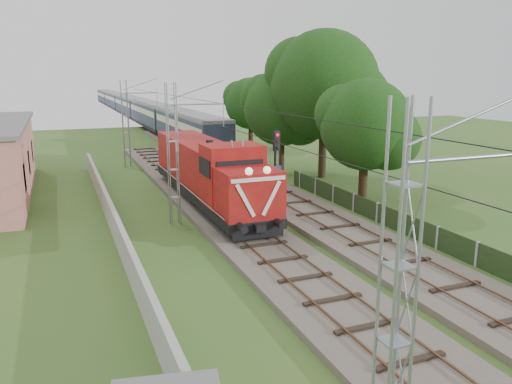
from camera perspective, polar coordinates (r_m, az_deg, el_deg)
name	(u,v)px	position (r m, az deg, el deg)	size (l,w,h in m)	color
ground	(324,301)	(19.57, 7.74, -12.23)	(140.00, 140.00, 0.00)	#2E5821
track_main	(256,241)	(25.37, -0.02, -5.62)	(4.20, 70.00, 0.45)	#6B6054
track_side	(254,183)	(38.81, -0.24, 1.01)	(4.20, 80.00, 0.45)	#6B6054
catenary	(174,155)	(28.28, -9.37, 4.23)	(3.31, 70.00, 8.00)	gray
boundary_wall	(112,218)	(28.46, -16.13, -2.87)	(0.25, 40.00, 1.50)	#9E9E99
fence	(438,238)	(26.08, 20.04, -4.96)	(0.12, 32.00, 1.20)	black
locomotive	(208,171)	(32.59, -5.52, 2.45)	(3.15, 17.99, 4.57)	black
coach_rake	(130,105)	(104.48, -14.22, 9.61)	(3.18, 118.83, 3.67)	black
signal_post	(276,158)	(29.39, 2.29, 3.88)	(0.58, 0.45, 5.27)	black
tree_a	(367,126)	(33.91, 12.54, 7.38)	(6.34, 6.04, 8.22)	#352215
tree_b	(326,86)	(41.67, 7.98, 11.89)	(9.29, 8.85, 12.05)	#352215
tree_c	(283,109)	(43.65, 3.07, 9.50)	(6.91, 6.58, 8.95)	#352215
tree_d	(251,104)	(59.46, -0.54, 10.02)	(6.31, 6.01, 8.19)	#352215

